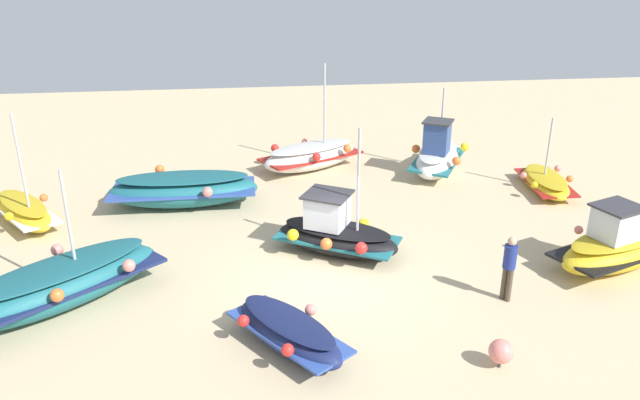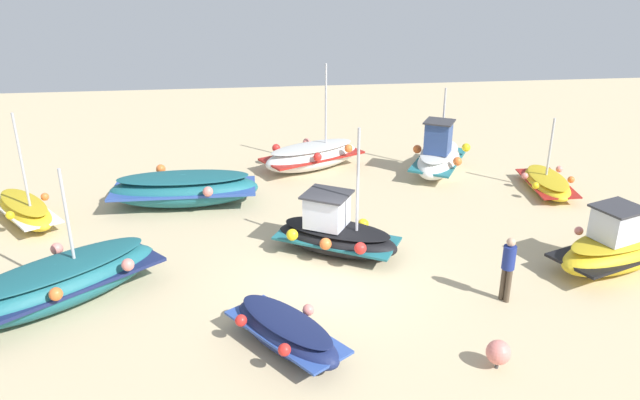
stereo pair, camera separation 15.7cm
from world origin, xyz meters
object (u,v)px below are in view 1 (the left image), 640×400
fishing_boat_1 (437,156)px  fishing_boat_0 (335,233)px  fishing_boat_2 (59,284)px  fishing_boat_6 (311,156)px  fishing_boat_3 (621,246)px  person_walking (509,264)px  mooring_buoy_0 (501,351)px  fishing_boat_4 (183,189)px  fishing_boat_7 (24,211)px  fishing_boat_5 (546,182)px  fishing_boat_8 (288,332)px

fishing_boat_1 → fishing_boat_0: bearing=-9.2°
fishing_boat_2 → fishing_boat_6: size_ratio=1.18×
fishing_boat_1 → fishing_boat_3: 8.44m
fishing_boat_0 → person_walking: bearing=171.0°
person_walking → mooring_buoy_0: person_walking is taller
fishing_boat_0 → fishing_boat_4: bearing=-11.7°
fishing_boat_6 → mooring_buoy_0: 13.16m
fishing_boat_2 → fishing_boat_7: fishing_boat_7 is taller
fishing_boat_0 → fishing_boat_7: 10.10m
fishing_boat_0 → mooring_buoy_0: bearing=145.0°
fishing_boat_7 → person_walking: bearing=-151.3°
fishing_boat_3 → fishing_boat_6: 11.79m
fishing_boat_4 → fishing_boat_1: bearing=-167.6°
person_walking → fishing_boat_5: bearing=-150.6°
fishing_boat_3 → fishing_boat_0: bearing=-34.1°
fishing_boat_5 → fishing_boat_3: bearing=-0.8°
fishing_boat_5 → fishing_boat_6: fishing_boat_6 is taller
fishing_boat_0 → fishing_boat_1: 7.88m
fishing_boat_7 → mooring_buoy_0: bearing=-162.1°
fishing_boat_1 → fishing_boat_7: fishing_boat_7 is taller
fishing_boat_1 → fishing_boat_8: bearing=-2.6°
mooring_buoy_0 → fishing_boat_6: bearing=-78.5°
fishing_boat_0 → fishing_boat_8: fishing_boat_0 is taller
fishing_boat_2 → fishing_boat_5: 16.48m
fishing_boat_8 → fishing_boat_6: bearing=-45.0°
fishing_boat_2 → fishing_boat_6: (-7.22, -9.21, -0.07)m
fishing_boat_4 → person_walking: person_walking is taller
fishing_boat_5 → mooring_buoy_0: size_ratio=4.89×
fishing_boat_1 → fishing_boat_4: (9.51, 2.11, -0.07)m
fishing_boat_0 → mooring_buoy_0: (-2.70, 5.69, -0.21)m
fishing_boat_1 → fishing_boat_7: bearing=-49.2°
fishing_boat_1 → fishing_boat_3: bearing=48.5°
fishing_boat_2 → fishing_boat_6: fishing_boat_6 is taller
fishing_boat_5 → fishing_boat_7: fishing_boat_7 is taller
fishing_boat_4 → fishing_boat_8: 9.02m
fishing_boat_5 → fishing_boat_7: 17.83m
fishing_boat_1 → fishing_boat_8: size_ratio=1.21×
fishing_boat_6 → fishing_boat_0: bearing=63.2°
fishing_boat_6 → fishing_boat_1: bearing=141.7°
fishing_boat_0 → fishing_boat_8: size_ratio=1.19×
fishing_boat_4 → fishing_boat_6: 5.64m
fishing_boat_2 → fishing_boat_6: 11.71m
fishing_boat_2 → mooring_buoy_0: bearing=120.9°
fishing_boat_4 → fishing_boat_5: bearing=179.0°
fishing_boat_5 → fishing_boat_7: (17.82, 0.68, 0.10)m
fishing_boat_3 → fishing_boat_8: bearing=-5.1°
fishing_boat_6 → fishing_boat_7: (9.65, 4.01, -0.12)m
fishing_boat_2 → fishing_boat_7: bearing=-103.7°
fishing_boat_2 → mooring_buoy_0: size_ratio=7.85×
fishing_boat_1 → fishing_boat_8: (6.59, 10.64, -0.24)m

